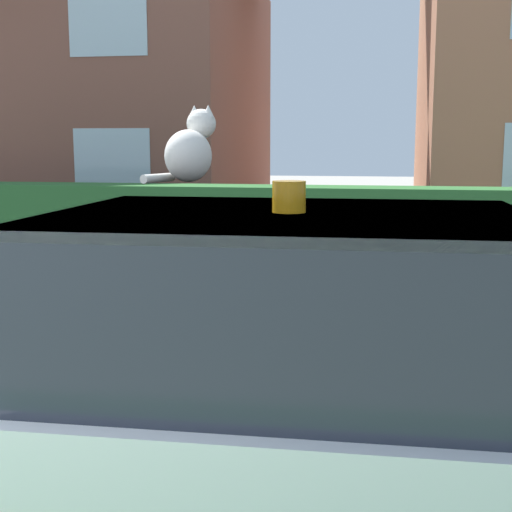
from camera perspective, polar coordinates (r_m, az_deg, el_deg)
name	(u,v)px	position (r m, az deg, el deg)	size (l,w,h in m)	color
road_strip	(122,400)	(5.65, -10.70, -11.25)	(28.00, 6.35, 0.01)	#424247
garden_hedge	(335,239)	(9.48, 6.33, 1.39)	(15.52, 0.74, 1.37)	#2D662D
police_car	(258,408)	(3.26, 0.18, -12.03)	(3.94, 1.80, 1.78)	black
cat	(191,151)	(2.96, -5.23, 8.40)	(0.28, 0.32, 0.31)	silver
house_left	(71,64)	(16.90, -14.56, 14.64)	(8.34, 7.08, 7.18)	brown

